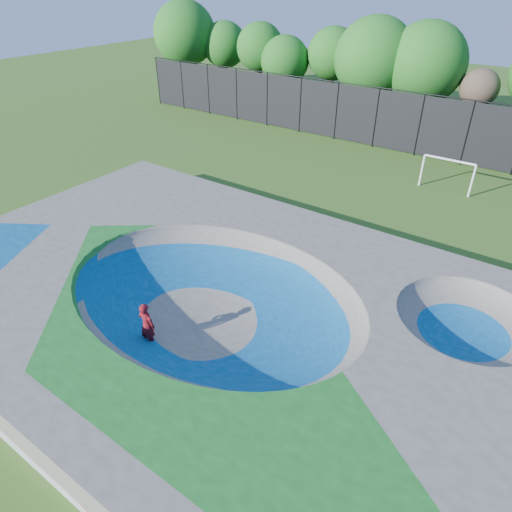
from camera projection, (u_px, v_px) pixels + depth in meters
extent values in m
plane|color=#315818|center=(214.00, 321.00, 16.28)|extent=(120.00, 120.00, 0.00)
cube|color=gray|center=(213.00, 305.00, 15.88)|extent=(22.00, 14.00, 1.50)
imported|color=red|center=(147.00, 325.00, 14.83)|extent=(0.63, 0.42, 1.69)
cube|color=black|center=(150.00, 343.00, 15.27)|extent=(0.80, 0.30, 0.05)
cylinder|color=white|center=(422.00, 170.00, 26.01)|extent=(0.12, 0.12, 1.83)
cylinder|color=white|center=(472.00, 181.00, 24.67)|extent=(0.12, 0.12, 1.83)
cylinder|color=white|center=(450.00, 160.00, 24.85)|extent=(2.74, 0.12, 0.12)
cylinder|color=black|center=(158.00, 81.00, 41.43)|extent=(0.09, 0.09, 4.00)
cylinder|color=black|center=(182.00, 85.00, 39.97)|extent=(0.09, 0.09, 4.00)
cylinder|color=black|center=(208.00, 90.00, 38.50)|extent=(0.09, 0.09, 4.00)
cylinder|color=black|center=(237.00, 94.00, 37.03)|extent=(0.09, 0.09, 4.00)
cylinder|color=black|center=(267.00, 100.00, 35.56)|extent=(0.09, 0.09, 4.00)
cylinder|color=black|center=(300.00, 105.00, 34.09)|extent=(0.09, 0.09, 4.00)
cylinder|color=black|center=(336.00, 111.00, 32.63)|extent=(0.09, 0.09, 4.00)
cylinder|color=black|center=(376.00, 118.00, 31.16)|extent=(0.09, 0.09, 4.00)
cylinder|color=black|center=(419.00, 126.00, 29.69)|extent=(0.09, 0.09, 4.00)
cylinder|color=black|center=(467.00, 134.00, 28.22)|extent=(0.09, 0.09, 4.00)
cube|color=black|center=(419.00, 126.00, 29.69)|extent=(48.00, 0.03, 3.80)
cylinder|color=black|center=(426.00, 94.00, 28.62)|extent=(48.00, 0.08, 0.08)
cylinder|color=#4B3025|center=(188.00, 77.00, 44.58)|extent=(0.44, 0.44, 3.40)
sphere|color=#1C631A|center=(185.00, 33.00, 42.52)|extent=(5.76, 5.76, 5.76)
cylinder|color=#4B3025|center=(226.00, 79.00, 44.40)|extent=(0.44, 0.44, 3.08)
sphere|color=#1C631A|center=(225.00, 45.00, 42.75)|extent=(4.13, 4.13, 4.13)
cylinder|color=#4B3025|center=(260.00, 86.00, 41.05)|extent=(0.44, 0.44, 3.41)
sphere|color=#1C631A|center=(260.00, 47.00, 39.32)|extent=(4.06, 4.06, 4.06)
cylinder|color=#4B3025|center=(284.00, 96.00, 39.68)|extent=(0.44, 0.44, 2.61)
sphere|color=#1C631A|center=(285.00, 61.00, 38.18)|extent=(4.04, 4.04, 4.04)
cylinder|color=#4B3025|center=(330.00, 94.00, 38.83)|extent=(0.44, 0.44, 3.25)
sphere|color=#1C631A|center=(333.00, 54.00, 37.13)|extent=(4.15, 4.15, 4.15)
cylinder|color=#4B3025|center=(368.00, 108.00, 35.75)|extent=(0.44, 0.44, 2.82)
sphere|color=#1C631A|center=(374.00, 58.00, 33.82)|extent=(5.90, 5.90, 5.90)
cylinder|color=#4B3025|center=(416.00, 114.00, 34.50)|extent=(0.44, 0.44, 2.74)
sphere|color=#1C631A|center=(425.00, 64.00, 32.61)|extent=(5.77, 5.77, 5.77)
cylinder|color=#4B3025|center=(471.00, 123.00, 32.54)|extent=(0.44, 0.44, 2.63)
sphere|color=brown|center=(479.00, 88.00, 31.25)|extent=(2.60, 2.60, 2.60)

